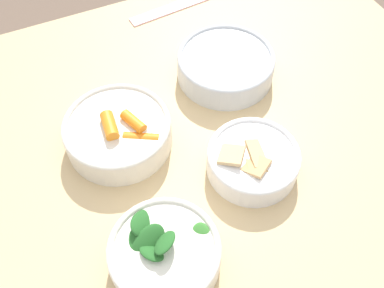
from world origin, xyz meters
TOP-DOWN VIEW (x-y plane):
  - ground_plane at (0.00, 0.00)m, footprint 10.00×10.00m
  - dining_table at (0.00, 0.00)m, footprint 1.07×0.84m
  - bowl_carrots at (-0.11, 0.05)m, footprint 0.18×0.18m
  - bowl_greens at (-0.13, -0.17)m, footprint 0.16×0.16m
  - bowl_beans_hotdog at (0.12, 0.12)m, footprint 0.18×0.18m
  - bowl_cookies at (0.06, -0.09)m, footprint 0.15×0.15m
  - ruler at (0.16, 0.35)m, footprint 0.29×0.06m

SIDE VIEW (x-z plane):
  - ground_plane at x=0.00m, z-range 0.00..0.00m
  - dining_table at x=0.00m, z-range 0.26..1.03m
  - ruler at x=0.16m, z-range 0.77..0.77m
  - bowl_cookies at x=0.06m, z-range 0.77..0.82m
  - bowl_beans_hotdog at x=0.12m, z-range 0.77..0.82m
  - bowl_greens at x=-0.13m, z-range 0.76..0.84m
  - bowl_carrots at x=-0.11m, z-range 0.77..0.83m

